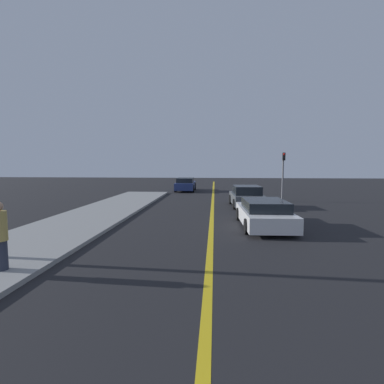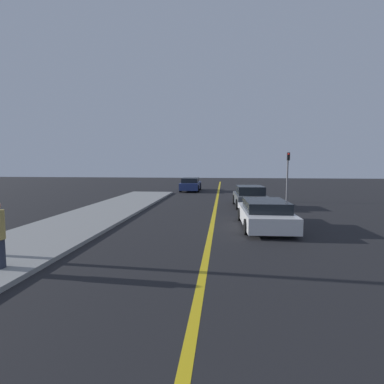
{
  "view_description": "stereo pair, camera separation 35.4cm",
  "coord_description": "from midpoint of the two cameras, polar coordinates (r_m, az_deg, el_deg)",
  "views": [
    {
      "loc": [
        0.13,
        2.78,
        2.71
      ],
      "look_at": [
        -0.79,
        14.9,
        1.56
      ],
      "focal_mm": 28.0,
      "sensor_mm": 36.0,
      "label": 1
    },
    {
      "loc": [
        0.48,
        2.81,
        2.71
      ],
      "look_at": [
        -0.79,
        14.9,
        1.56
      ],
      "focal_mm": 28.0,
      "sensor_mm": 36.0,
      "label": 2
    }
  ],
  "objects": [
    {
      "name": "road_center_line",
      "position": [
        15.45,
        4.81,
        -4.69
      ],
      "size": [
        0.2,
        60.0,
        0.01
      ],
      "color": "gold",
      "rests_on": "ground_plane"
    },
    {
      "name": "sidewalk_left",
      "position": [
        13.88,
        -21.2,
        -5.93
      ],
      "size": [
        3.7,
        29.76,
        0.13
      ],
      "color": "gray",
      "rests_on": "ground_plane"
    },
    {
      "name": "car_near_right_lane",
      "position": [
        13.17,
        14.46,
        -4.06
      ],
      "size": [
        2.14,
        4.65,
        1.18
      ],
      "rotation": [
        0.0,
        0.0,
        0.03
      ],
      "color": "silver",
      "rests_on": "ground_plane"
    },
    {
      "name": "car_ahead_center",
      "position": [
        19.2,
        11.46,
        -0.9
      ],
      "size": [
        2.06,
        3.91,
        1.33
      ],
      "rotation": [
        0.0,
        0.0,
        0.05
      ],
      "color": "#4C5156",
      "rests_on": "ground_plane"
    },
    {
      "name": "car_far_distant",
      "position": [
        29.72,
        0.07,
        1.45
      ],
      "size": [
        1.92,
        4.51,
        1.32
      ],
      "rotation": [
        0.0,
        0.0,
        0.01
      ],
      "color": "navy",
      "rests_on": "ground_plane"
    },
    {
      "name": "traffic_light",
      "position": [
        22.19,
        18.19,
        3.77
      ],
      "size": [
        0.18,
        0.4,
        3.49
      ],
      "color": "slate",
      "rests_on": "ground_plane"
    }
  ]
}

